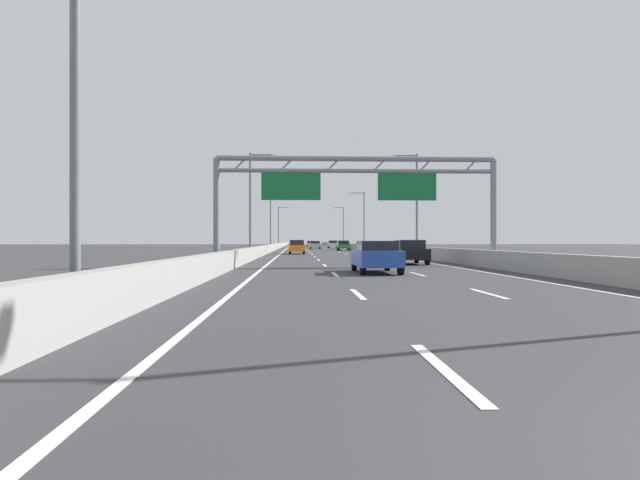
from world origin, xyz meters
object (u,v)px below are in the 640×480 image
(streetlamp_left_near, at_px, (88,35))
(streetlamp_left_distant, at_px, (279,224))
(yellow_car, at_px, (310,244))
(sign_gantry, at_px, (355,183))
(streetlamp_left_mid, at_px, (253,198))
(orange_car, at_px, (297,247))
(streetlamp_right_far, at_px, (363,217))
(streetlamp_right_mid, at_px, (414,198))
(silver_car, at_px, (315,245))
(white_car, at_px, (333,244))
(black_car, at_px, (409,252))
(blue_car, at_px, (376,256))
(streetlamp_right_distant, at_px, (342,224))
(green_car, at_px, (344,245))
(streetlamp_left_far, at_px, (272,217))

(streetlamp_left_near, xyz_separation_m, streetlamp_left_distant, (0.00, 122.45, 0.00))
(streetlamp_left_distant, height_order, yellow_car, streetlamp_left_distant)
(sign_gantry, bearing_deg, streetlamp_left_near, -108.96)
(sign_gantry, bearing_deg, streetlamp_left_mid, 110.83)
(orange_car, bearing_deg, streetlamp_right_far, 70.61)
(streetlamp_right_mid, relative_size, silver_car, 2.20)
(white_car, bearing_deg, black_car, -90.02)
(streetlamp_right_mid, xyz_separation_m, black_car, (-3.90, -16.97, -4.63))
(streetlamp_right_mid, height_order, blue_car, streetlamp_right_mid)
(streetlamp_left_mid, xyz_separation_m, streetlamp_right_distant, (14.93, 81.64, 0.00))
(blue_car, bearing_deg, streetlamp_left_distant, 94.04)
(sign_gantry, relative_size, green_car, 3.74)
(streetlamp_left_mid, bearing_deg, sign_gantry, -69.17)
(streetlamp_left_distant, bearing_deg, streetlamp_right_distant, 0.00)
(sign_gantry, bearing_deg, yellow_car, 90.06)
(silver_car, bearing_deg, yellow_car, 90.17)
(streetlamp_left_mid, xyz_separation_m, silver_car, (7.36, 49.26, -4.66))
(streetlamp_right_mid, relative_size, streetlamp_left_distant, 1.00)
(streetlamp_right_distant, bearing_deg, sign_gantry, -94.28)
(streetlamp_left_mid, bearing_deg, streetlamp_left_near, -90.00)
(streetlamp_left_far, xyz_separation_m, white_car, (11.07, 16.37, -4.64))
(streetlamp_left_distant, xyz_separation_m, green_car, (10.99, -50.15, -4.65))
(black_car, xyz_separation_m, white_car, (0.03, 74.15, -0.01))
(black_car, bearing_deg, yellow_car, 92.24)
(streetlamp_left_mid, height_order, green_car, streetlamp_left_mid)
(streetlamp_left_far, distance_m, blue_car, 67.70)
(sign_gantry, relative_size, streetlamp_left_mid, 1.73)
(yellow_car, bearing_deg, streetlamp_left_mid, -95.24)
(silver_car, relative_size, orange_car, 0.95)
(streetlamp_left_near, xyz_separation_m, blue_car, (7.62, 14.53, -4.63))
(orange_car, bearing_deg, streetlamp_right_distant, 81.38)
(black_car, bearing_deg, green_car, 90.06)
(white_car, height_order, yellow_car, white_car)
(streetlamp_left_distant, xyz_separation_m, streetlamp_right_distant, (14.93, 0.00, 0.00))
(blue_car, bearing_deg, streetlamp_left_near, -117.68)
(streetlamp_left_far, height_order, streetlamp_right_far, same)
(streetlamp_right_far, bearing_deg, orange_car, -109.39)
(streetlamp_right_distant, distance_m, orange_car, 72.70)
(streetlamp_left_near, distance_m, orange_car, 51.09)
(streetlamp_right_mid, relative_size, green_car, 2.16)
(sign_gantry, bearing_deg, streetlamp_right_distant, 85.72)
(streetlamp_left_near, distance_m, streetlamp_left_far, 81.64)
(streetlamp_left_near, height_order, blue_car, streetlamp_left_near)
(streetlamp_left_near, bearing_deg, orange_car, 85.43)
(streetlamp_right_distant, distance_m, yellow_car, 9.27)
(white_car, relative_size, yellow_car, 0.98)
(blue_car, bearing_deg, sign_gantry, 92.08)
(silver_car, height_order, orange_car, orange_car)
(yellow_car, distance_m, green_car, 47.95)
(black_car, height_order, green_car, black_car)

